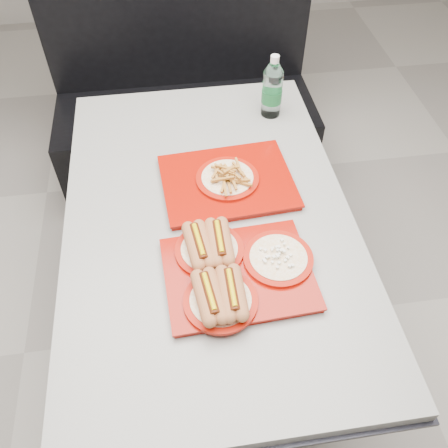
{
  "coord_description": "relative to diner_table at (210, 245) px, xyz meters",
  "views": [
    {
      "loc": [
        -0.1,
        -1.01,
        1.86
      ],
      "look_at": [
        0.03,
        -0.12,
        0.83
      ],
      "focal_mm": 38.0,
      "sensor_mm": 36.0,
      "label": 1
    }
  ],
  "objects": [
    {
      "name": "ground",
      "position": [
        0.0,
        0.0,
        -0.58
      ],
      "size": [
        6.0,
        6.0,
        0.0
      ],
      "primitive_type": "plane",
      "color": "#9B958B",
      "rests_on": "ground"
    },
    {
      "name": "diner_table",
      "position": [
        0.0,
        0.0,
        0.0
      ],
      "size": [
        0.92,
        1.42,
        0.75
      ],
      "color": "black",
      "rests_on": "ground"
    },
    {
      "name": "booth_bench",
      "position": [
        0.0,
        1.09,
        -0.18
      ],
      "size": [
        1.3,
        0.57,
        1.35
      ],
      "color": "black",
      "rests_on": "ground"
    },
    {
      "name": "tray_near",
      "position": [
        0.04,
        -0.25,
        0.2
      ],
      "size": [
        0.43,
        0.37,
        0.09
      ],
      "rotation": [
        0.0,
        0.0,
        0.05
      ],
      "color": "#910D03",
      "rests_on": "diner_table"
    },
    {
      "name": "tray_far",
      "position": [
        0.08,
        0.12,
        0.19
      ],
      "size": [
        0.45,
        0.36,
        0.08
      ],
      "rotation": [
        0.0,
        0.0,
        0.07
      ],
      "color": "#910D03",
      "rests_on": "diner_table"
    },
    {
      "name": "water_bottle",
      "position": [
        0.3,
        0.48,
        0.27
      ],
      "size": [
        0.08,
        0.08,
        0.24
      ],
      "rotation": [
        0.0,
        0.0,
        -0.37
      ],
      "color": "silver",
      "rests_on": "diner_table"
    }
  ]
}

